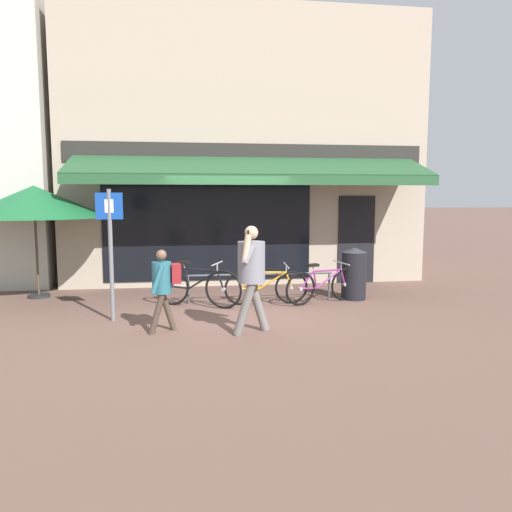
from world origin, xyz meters
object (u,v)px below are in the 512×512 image
(bicycle_orange, at_px, (266,287))
(litter_bin, at_px, (354,273))
(cafe_parasol, at_px, (34,202))
(bicycle_purple, at_px, (323,285))
(bicycle_black, at_px, (197,286))
(parking_sign, at_px, (110,240))
(pedestrian_child, at_px, (164,281))
(pedestrian_adult, at_px, (251,268))

(bicycle_orange, relative_size, litter_bin, 1.54)
(cafe_parasol, bearing_deg, bicycle_orange, -16.65)
(cafe_parasol, bearing_deg, bicycle_purple, -13.83)
(bicycle_black, relative_size, bicycle_purple, 1.01)
(bicycle_orange, height_order, litter_bin, litter_bin)
(bicycle_black, relative_size, cafe_parasol, 0.58)
(parking_sign, bearing_deg, pedestrian_child, -43.58)
(pedestrian_adult, distance_m, pedestrian_child, 1.36)
(bicycle_purple, bearing_deg, bicycle_orange, 158.24)
(litter_bin, bearing_deg, pedestrian_adult, -137.29)
(parking_sign, height_order, cafe_parasol, cafe_parasol)
(bicycle_orange, relative_size, parking_sign, 0.74)
(cafe_parasol, bearing_deg, bicycle_black, -23.12)
(parking_sign, distance_m, cafe_parasol, 2.94)
(bicycle_purple, height_order, litter_bin, litter_bin)
(bicycle_black, height_order, litter_bin, litter_bin)
(litter_bin, xyz_separation_m, parking_sign, (-4.63, -1.14, 0.83))
(bicycle_black, relative_size, pedestrian_child, 1.28)
(bicycle_black, bearing_deg, pedestrian_child, -82.14)
(pedestrian_child, distance_m, cafe_parasol, 4.27)
(pedestrian_adult, bearing_deg, bicycle_purple, -127.95)
(bicycle_orange, height_order, pedestrian_child, pedestrian_child)
(bicycle_purple, height_order, pedestrian_adult, pedestrian_adult)
(bicycle_black, relative_size, bicycle_orange, 1.01)
(bicycle_purple, height_order, cafe_parasol, cafe_parasol)
(bicycle_orange, bearing_deg, bicycle_purple, -0.96)
(bicycle_orange, xyz_separation_m, pedestrian_child, (-1.88, -1.72, 0.44))
(bicycle_purple, bearing_deg, litter_bin, 2.36)
(bicycle_black, xyz_separation_m, pedestrian_child, (-0.54, -1.71, 0.40))
(pedestrian_adult, xyz_separation_m, cafe_parasol, (-4.02, 3.33, 0.98))
(pedestrian_child, relative_size, litter_bin, 1.22)
(pedestrian_adult, relative_size, cafe_parasol, 0.58)
(bicycle_purple, relative_size, pedestrian_child, 1.27)
(litter_bin, bearing_deg, bicycle_purple, -157.69)
(bicycle_orange, height_order, cafe_parasol, cafe_parasol)
(bicycle_orange, relative_size, cafe_parasol, 0.57)
(parking_sign, bearing_deg, pedestrian_adult, -26.16)
(bicycle_black, relative_size, litter_bin, 1.56)
(bicycle_black, bearing_deg, bicycle_purple, 24.98)
(bicycle_black, distance_m, litter_bin, 3.21)
(pedestrian_child, bearing_deg, cafe_parasol, -54.02)
(cafe_parasol, bearing_deg, pedestrian_adult, -39.63)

